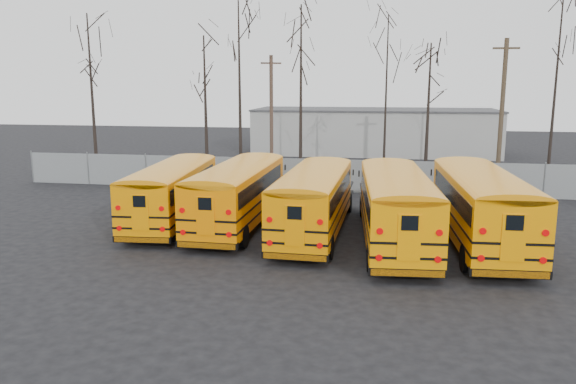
% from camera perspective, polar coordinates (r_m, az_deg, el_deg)
% --- Properties ---
extents(ground, '(120.00, 120.00, 0.00)m').
position_cam_1_polar(ground, '(22.54, 1.81, -5.73)').
color(ground, black).
rests_on(ground, ground).
extents(fence, '(40.00, 0.04, 2.00)m').
position_cam_1_polar(fence, '(33.96, 4.63, 1.67)').
color(fence, gray).
rests_on(fence, ground).
extents(distant_building, '(22.00, 8.00, 4.00)m').
position_cam_1_polar(distant_building, '(53.58, 8.75, 6.07)').
color(distant_building, '#A2A29E').
rests_on(distant_building, ground).
extents(bus_a, '(3.16, 10.31, 2.84)m').
position_cam_1_polar(bus_a, '(26.82, -11.60, 0.42)').
color(bus_a, black).
rests_on(bus_a, ground).
extents(bus_b, '(2.62, 10.65, 2.97)m').
position_cam_1_polar(bus_b, '(25.65, -4.99, 0.29)').
color(bus_b, black).
rests_on(bus_b, ground).
extents(bus_c, '(2.69, 10.56, 2.94)m').
position_cam_1_polar(bus_c, '(24.15, 2.72, -0.40)').
color(bus_c, black).
rests_on(bus_c, ground).
extents(bus_d, '(3.31, 11.07, 3.06)m').
position_cam_1_polar(bus_d, '(23.04, 10.86, -0.97)').
color(bus_d, black).
rests_on(bus_d, ground).
extents(bus_e, '(3.13, 11.25, 3.12)m').
position_cam_1_polar(bus_e, '(23.87, 18.94, -0.87)').
color(bus_e, black).
rests_on(bus_e, ground).
extents(utility_pole_left, '(1.41, 0.73, 8.46)m').
position_cam_1_polar(utility_pole_left, '(41.28, -1.70, 8.02)').
color(utility_pole_left, '#4B372A').
rests_on(utility_pole_left, ground).
extents(utility_pole_right, '(1.65, 0.29, 9.24)m').
position_cam_1_polar(utility_pole_right, '(38.43, 20.90, 7.69)').
color(utility_pole_right, '#453727').
rests_on(utility_pole_right, ground).
extents(tree_0, '(0.26, 0.26, 11.19)m').
position_cam_1_polar(tree_0, '(42.18, -19.27, 9.18)').
color(tree_0, black).
rests_on(tree_0, ground).
extents(tree_1, '(0.26, 0.26, 9.53)m').
position_cam_1_polar(tree_1, '(38.07, -8.37, 8.30)').
color(tree_1, black).
rests_on(tree_1, ground).
extents(tree_2, '(0.26, 0.26, 11.84)m').
position_cam_1_polar(tree_2, '(38.52, -4.93, 10.12)').
color(tree_2, black).
rests_on(tree_2, ground).
extents(tree_3, '(0.26, 0.26, 11.21)m').
position_cam_1_polar(tree_3, '(35.71, 1.31, 9.58)').
color(tree_3, black).
rests_on(tree_3, ground).
extents(tree_4, '(0.26, 0.26, 10.77)m').
position_cam_1_polar(tree_4, '(37.31, 9.91, 9.15)').
color(tree_4, black).
rests_on(tree_4, ground).
extents(tree_5, '(0.26, 0.26, 9.03)m').
position_cam_1_polar(tree_5, '(38.17, 14.03, 7.71)').
color(tree_5, black).
rests_on(tree_5, ground).
extents(tree_6, '(0.26, 0.26, 12.59)m').
position_cam_1_polar(tree_6, '(40.79, 25.53, 9.68)').
color(tree_6, black).
rests_on(tree_6, ground).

